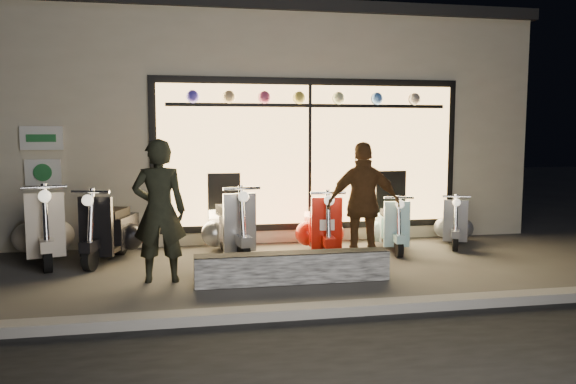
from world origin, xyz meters
name	(u,v)px	position (x,y,z in m)	size (l,w,h in m)	color
ground	(285,270)	(0.00, 0.00, 0.00)	(40.00, 40.00, 0.00)	#383533
kerb	(318,311)	(0.00, -2.00, 0.06)	(40.00, 0.25, 0.12)	slate
shop_building	(245,125)	(0.00, 4.98, 2.10)	(10.20, 6.23, 4.20)	beige
graffiti_barrier	(293,268)	(-0.01, -0.65, 0.20)	(2.53, 0.28, 0.40)	black
scooter_silver	(230,227)	(-0.66, 1.20, 0.44)	(0.66, 1.55, 1.10)	black
scooter_red	(321,228)	(0.78, 0.98, 0.41)	(0.55, 1.45, 1.03)	black
scooter_black	(113,231)	(-2.47, 1.24, 0.44)	(0.77, 1.52, 1.09)	black
scooter_cream	(44,230)	(-3.48, 1.30, 0.47)	(0.80, 1.63, 1.16)	black
scooter_blue	(390,227)	(2.00, 1.12, 0.37)	(0.54, 1.28, 0.91)	black
scooter_grey	(454,224)	(3.25, 1.32, 0.35)	(0.72, 1.19, 0.87)	black
man	(159,211)	(-1.70, -0.27, 0.93)	(0.68, 0.45, 1.87)	black
woman	(364,204)	(1.18, 0.07, 0.90)	(1.06, 0.44, 1.81)	#55361B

